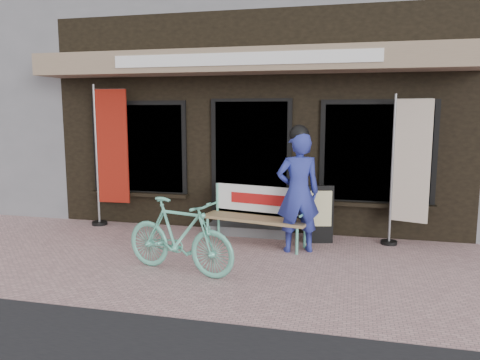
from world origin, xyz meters
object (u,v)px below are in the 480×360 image
(bicycle, at_px, (179,236))
(menu_stand, at_px, (319,214))
(person, at_px, (298,190))
(nobori_cream, at_px, (408,169))
(nobori_red, at_px, (110,154))
(bench, at_px, (258,211))

(bicycle, xyz_separation_m, menu_stand, (1.58, 1.75, -0.01))
(person, distance_m, nobori_cream, 1.66)
(person, xyz_separation_m, nobori_red, (-3.35, 0.75, 0.37))
(bicycle, bearing_deg, bench, -10.30)
(person, bearing_deg, nobori_cream, 2.33)
(bicycle, xyz_separation_m, nobori_cream, (2.84, 1.86, 0.69))
(bench, relative_size, nobori_cream, 0.74)
(nobori_cream, distance_m, menu_stand, 1.45)
(person, height_order, bicycle, person)
(nobori_cream, height_order, menu_stand, nobori_cream)
(bicycle, bearing_deg, menu_stand, -27.52)
(person, relative_size, bicycle, 1.16)
(bench, xyz_separation_m, person, (0.63, -0.23, 0.38))
(bench, relative_size, person, 0.91)
(nobori_red, distance_m, nobori_cream, 4.88)
(nobori_cream, bearing_deg, nobori_red, -163.89)
(person, bearing_deg, nobori_red, 147.86)
(nobori_red, bearing_deg, person, -16.31)
(bench, distance_m, bicycle, 1.63)
(person, height_order, menu_stand, person)
(menu_stand, bearing_deg, nobori_red, 162.27)
(person, bearing_deg, bicycle, -156.05)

